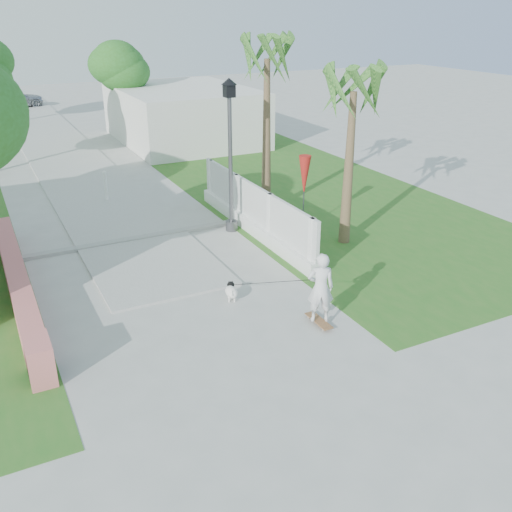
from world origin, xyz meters
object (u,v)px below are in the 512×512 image
bollard (106,185)px  patio_umbrella (304,176)px  dog (231,291)px  parked_car (12,98)px  street_lamp (230,151)px  skateboarder (275,284)px

bollard → patio_umbrella: patio_umbrella is taller
dog → bollard: bearing=115.8°
parked_car → patio_umbrella: bearing=172.8°
street_lamp → bollard: (-2.70, 4.50, -1.84)m
street_lamp → parked_car: street_lamp is taller
skateboarder → bollard: bearing=-57.7°
skateboarder → parked_car: (-2.37, 31.97, -0.05)m
patio_umbrella → parked_car: 28.48m
street_lamp → bollard: 5.56m
street_lamp → patio_umbrella: bearing=-27.8°
skateboarder → parked_car: 32.05m
bollard → parked_car: size_ratio=0.28×
skateboarder → dog: 1.27m
patio_umbrella → parked_car: patio_umbrella is taller
patio_umbrella → dog: bearing=-141.0°
dog → parked_car: parked_car is taller
street_lamp → patio_umbrella: street_lamp is taller
bollard → skateboarder: skateboarder is taller
skateboarder → patio_umbrella: bearing=-104.2°
patio_umbrella → parked_car: size_ratio=0.59×
bollard → parked_car: (-0.92, 22.42, 0.08)m
patio_umbrella → skateboarder: bearing=-127.9°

